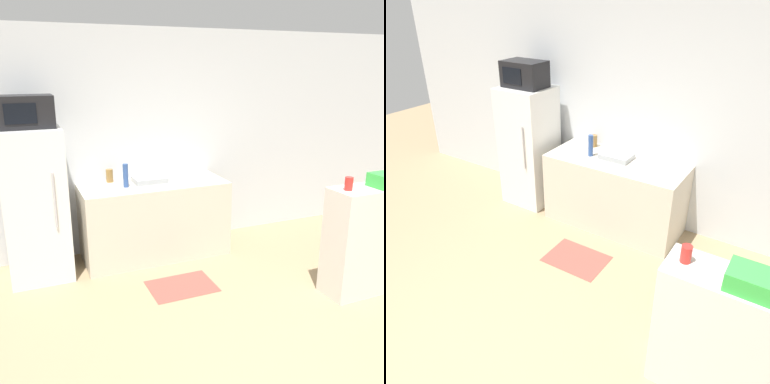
{
  "view_description": "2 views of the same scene",
  "coord_description": "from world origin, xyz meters",
  "views": [
    {
      "loc": [
        -1.63,
        -1.84,
        2.16
      ],
      "look_at": [
        -0.08,
        1.81,
        1.0
      ],
      "focal_mm": 40.0,
      "sensor_mm": 36.0,
      "label": 1
    },
    {
      "loc": [
        1.62,
        -0.96,
        2.66
      ],
      "look_at": [
        -0.13,
        1.75,
        0.9
      ],
      "focal_mm": 35.0,
      "sensor_mm": 36.0,
      "label": 2
    }
  ],
  "objects": [
    {
      "name": "counter",
      "position": [
        -0.19,
        2.68,
        0.44
      ],
      "size": [
        1.67,
        0.7,
        0.88
      ],
      "primitive_type": "cube",
      "color": "beige",
      "rests_on": "ground_plane"
    },
    {
      "name": "sink_basin",
      "position": [
        -0.22,
        2.73,
        0.91
      ],
      "size": [
        0.37,
        0.27,
        0.06
      ],
      "primitive_type": "cube",
      "color": "#9EA3A8",
      "rests_on": "counter"
    },
    {
      "name": "bottle_tall",
      "position": [
        -0.52,
        2.64,
        1.01
      ],
      "size": [
        0.06,
        0.06,
        0.26
      ],
      "primitive_type": "cylinder",
      "color": "#2D4C8C",
      "rests_on": "counter"
    },
    {
      "name": "shelf_cabinet",
      "position": [
        1.46,
        1.06,
        0.54
      ],
      "size": [
        0.84,
        0.35,
        1.07
      ],
      "primitive_type": "cube",
      "color": "silver",
      "rests_on": "ground_plane"
    },
    {
      "name": "wall_back",
      "position": [
        0.0,
        3.06,
        1.3
      ],
      "size": [
        8.0,
        0.06,
        2.6
      ],
      "primitive_type": "cube",
      "color": "silver",
      "rests_on": "ground_plane"
    },
    {
      "name": "bottle_short",
      "position": [
        -0.64,
        2.92,
        0.96
      ],
      "size": [
        0.08,
        0.08,
        0.15
      ],
      "primitive_type": "cylinder",
      "color": "olive",
      "rests_on": "counter"
    },
    {
      "name": "microwave",
      "position": [
        -1.48,
        2.64,
        1.74
      ],
      "size": [
        0.52,
        0.35,
        0.32
      ],
      "color": "black",
      "rests_on": "refrigerator"
    },
    {
      "name": "refrigerator",
      "position": [
        -1.48,
        2.64,
        0.79
      ],
      "size": [
        0.62,
        0.62,
        1.59
      ],
      "color": "white",
      "rests_on": "ground_plane"
    },
    {
      "name": "kitchen_rug",
      "position": [
        -0.19,
        1.81,
        0.0
      ],
      "size": [
        0.67,
        0.49,
        0.01
      ],
      "primitive_type": "cube",
      "color": "#99473D",
      "rests_on": "ground_plane"
    },
    {
      "name": "jar",
      "position": [
        1.16,
        1.06,
        1.14
      ],
      "size": [
        0.07,
        0.07,
        0.12
      ],
      "primitive_type": "cylinder",
      "color": "red",
      "rests_on": "shelf_cabinet"
    }
  ]
}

